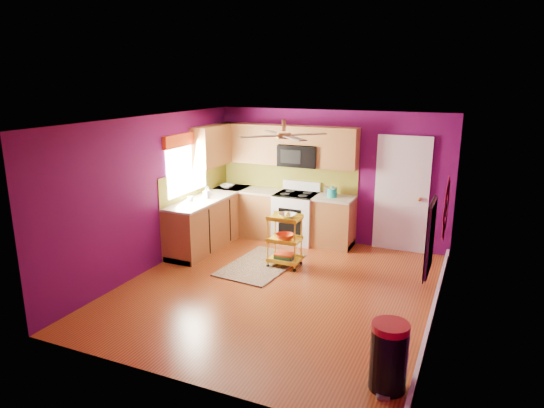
% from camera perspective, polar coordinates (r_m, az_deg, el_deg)
% --- Properties ---
extents(ground, '(5.00, 5.00, 0.00)m').
position_cam_1_polar(ground, '(7.38, 0.68, -9.96)').
color(ground, maroon).
rests_on(ground, ground).
extents(room_envelope, '(4.54, 5.04, 2.52)m').
position_cam_1_polar(room_envelope, '(6.85, 0.93, 2.51)').
color(room_envelope, '#550948').
rests_on(room_envelope, ground).
extents(lower_cabinets, '(2.81, 2.31, 0.94)m').
position_cam_1_polar(lower_cabinets, '(9.30, -2.53, -1.82)').
color(lower_cabinets, brown).
rests_on(lower_cabinets, ground).
extents(electric_range, '(0.76, 0.66, 1.13)m').
position_cam_1_polar(electric_range, '(9.29, 2.85, -1.52)').
color(electric_range, white).
rests_on(electric_range, ground).
extents(upper_cabinetry, '(2.80, 2.30, 1.26)m').
position_cam_1_polar(upper_cabinetry, '(9.28, -1.07, 6.79)').
color(upper_cabinetry, brown).
rests_on(upper_cabinetry, ground).
extents(left_window, '(0.08, 1.35, 1.08)m').
position_cam_1_polar(left_window, '(8.80, -9.99, 5.72)').
color(left_window, white).
rests_on(left_window, ground).
extents(panel_door, '(0.95, 0.11, 2.15)m').
position_cam_1_polar(panel_door, '(8.96, 15.00, 0.96)').
color(panel_door, white).
rests_on(panel_door, ground).
extents(right_wall_art, '(0.04, 2.74, 1.04)m').
position_cam_1_polar(right_wall_art, '(6.06, 19.14, -1.77)').
color(right_wall_art, black).
rests_on(right_wall_art, ground).
extents(ceiling_fan, '(1.01, 1.01, 0.26)m').
position_cam_1_polar(ceiling_fan, '(6.93, 1.40, 8.17)').
color(ceiling_fan, '#BF8C3F').
rests_on(ceiling_fan, ground).
extents(shag_rug, '(1.09, 1.64, 0.02)m').
position_cam_1_polar(shag_rug, '(8.23, -1.34, -7.16)').
color(shag_rug, black).
rests_on(shag_rug, ground).
extents(rolling_cart, '(0.54, 0.40, 0.95)m').
position_cam_1_polar(rolling_cart, '(8.04, 1.55, -4.08)').
color(rolling_cart, yellow).
rests_on(rolling_cart, ground).
extents(trash_can, '(0.48, 0.48, 0.73)m').
position_cam_1_polar(trash_can, '(5.23, 13.58, -17.03)').
color(trash_can, black).
rests_on(trash_can, ground).
extents(teal_kettle, '(0.18, 0.18, 0.21)m').
position_cam_1_polar(teal_kettle, '(8.97, 7.09, 1.35)').
color(teal_kettle, '#149C8B').
rests_on(teal_kettle, lower_cabinets).
extents(toaster, '(0.22, 0.15, 0.18)m').
position_cam_1_polar(toaster, '(9.01, 6.87, 1.46)').
color(toaster, beige).
rests_on(toaster, lower_cabinets).
extents(soap_bottle_a, '(0.10, 0.10, 0.21)m').
position_cam_1_polar(soap_bottle_a, '(8.87, -7.75, 1.33)').
color(soap_bottle_a, '#EA3F72').
rests_on(soap_bottle_a, lower_cabinets).
extents(soap_bottle_b, '(0.12, 0.12, 0.15)m').
position_cam_1_polar(soap_bottle_b, '(9.10, -7.51, 1.49)').
color(soap_bottle_b, white).
rests_on(soap_bottle_b, lower_cabinets).
extents(counter_dish, '(0.26, 0.26, 0.06)m').
position_cam_1_polar(counter_dish, '(9.70, -5.29, 2.11)').
color(counter_dish, white).
rests_on(counter_dish, lower_cabinets).
extents(counter_cup, '(0.11, 0.11, 0.09)m').
position_cam_1_polar(counter_cup, '(8.72, -9.58, 0.60)').
color(counter_cup, white).
rests_on(counter_cup, lower_cabinets).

